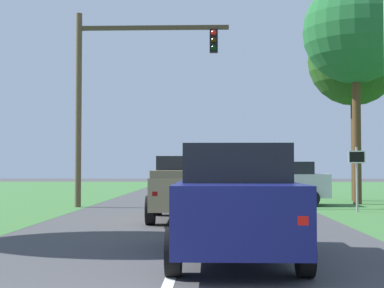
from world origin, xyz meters
name	(u,v)px	position (x,y,z in m)	size (l,w,h in m)	color
ground_plane	(187,231)	(0.00, 9.41, 0.00)	(120.00, 120.00, 0.00)	#424244
red_suv_near	(235,199)	(0.99, 5.04, 1.03)	(2.14, 5.00, 1.96)	navy
pickup_truck_lead	(189,187)	(-0.06, 12.23, 0.98)	(2.43, 4.94, 1.89)	tan
traffic_light	(116,81)	(-3.15, 17.54, 4.96)	(6.06, 0.40, 7.68)	brown
keep_moving_sign	(357,170)	(5.72, 15.45, 1.47)	(0.60, 0.09, 2.28)	gray
oak_tree_right	(354,60)	(7.29, 22.00, 6.55)	(4.28, 4.28, 8.72)	#4C351E
crossing_suv_far	(276,182)	(3.25, 18.87, 0.95)	(4.29, 2.17, 1.79)	silver
extra_tree_1	(356,32)	(6.79, 19.67, 7.35)	(4.50, 4.50, 9.64)	#4C351E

